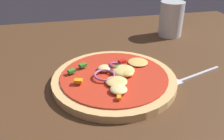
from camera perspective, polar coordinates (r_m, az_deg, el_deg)
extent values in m
cube|color=#4C301C|center=(0.48, -2.21, -6.20)|extent=(1.17, 0.96, 0.03)
cylinder|color=tan|center=(0.49, 0.52, -2.35)|extent=(0.26, 0.26, 0.02)
cylinder|color=red|center=(0.49, 0.53, -1.42)|extent=(0.22, 0.22, 0.00)
ellipsoid|color=#F4DB8E|center=(0.50, -1.81, 0.43)|extent=(0.03, 0.03, 0.01)
ellipsoid|color=#EFCC72|center=(0.46, 1.09, -2.78)|extent=(0.04, 0.04, 0.01)
ellipsoid|color=#EFCC72|center=(0.49, 2.75, -0.04)|extent=(0.05, 0.05, 0.01)
ellipsoid|color=#E5BC60|center=(0.48, 3.58, -0.73)|extent=(0.03, 0.03, 0.01)
ellipsoid|color=#F4DB8E|center=(0.43, 1.60, -4.71)|extent=(0.03, 0.03, 0.01)
ellipsoid|color=#E5BC60|center=(0.53, 6.25, 1.93)|extent=(0.04, 0.04, 0.01)
torus|color=#B25984|center=(0.47, -1.80, -1.24)|extent=(0.06, 0.06, 0.01)
torus|color=#93386B|center=(0.51, 1.16, 1.03)|extent=(0.04, 0.04, 0.01)
cube|color=orange|center=(0.41, 1.69, -6.58)|extent=(0.01, 0.01, 0.00)
cube|color=#2D8C28|center=(0.51, -7.08, 1.16)|extent=(0.02, 0.02, 0.01)
cube|color=orange|center=(0.45, -8.09, -2.73)|extent=(0.02, 0.02, 0.01)
cube|color=red|center=(0.52, 2.45, 2.10)|extent=(0.02, 0.02, 0.01)
cube|color=#2D8C28|center=(0.50, 0.97, 0.68)|extent=(0.01, 0.01, 0.01)
cube|color=#2D8C28|center=(0.49, -9.73, -0.23)|extent=(0.02, 0.02, 0.01)
cube|color=silver|center=(0.56, 20.40, -0.94)|extent=(0.12, 0.04, 0.01)
cube|color=silver|center=(0.51, 15.33, -2.97)|extent=(0.02, 0.02, 0.01)
cube|color=silver|center=(0.50, 12.67, -3.33)|extent=(0.03, 0.01, 0.00)
cube|color=silver|center=(0.50, 13.11, -3.62)|extent=(0.03, 0.01, 0.00)
cube|color=silver|center=(0.49, 13.55, -3.92)|extent=(0.03, 0.01, 0.00)
cube|color=silver|center=(0.49, 13.99, -4.21)|extent=(0.03, 0.01, 0.00)
cylinder|color=silver|center=(0.76, 14.07, 11.85)|extent=(0.07, 0.07, 0.10)
cylinder|color=#C67214|center=(0.76, 13.86, 10.24)|extent=(0.06, 0.06, 0.06)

